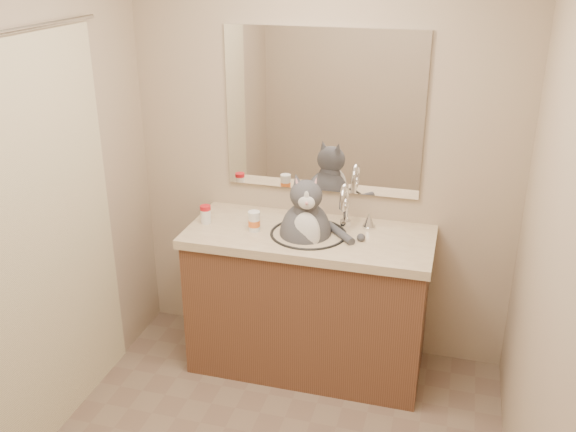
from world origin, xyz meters
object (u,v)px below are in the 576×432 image
Objects in this scene: pill_bottle_redcap at (206,214)px; pill_bottle_orange at (254,222)px; grey_canister at (254,217)px; cat at (306,231)px.

pill_bottle_redcap is 0.30m from pill_bottle_orange.
pill_bottle_redcap is 0.93× the size of pill_bottle_orange.
pill_bottle_orange is at bearing -72.08° from grey_canister.
cat is 8.62× the size of grey_canister.
grey_canister is (-0.04, 0.11, -0.02)m from pill_bottle_orange.
pill_bottle_orange is 1.72× the size of grey_canister.
pill_bottle_redcap is 0.27m from grey_canister.
pill_bottle_orange reaches higher than grey_canister.
pill_bottle_orange is (0.29, -0.03, 0.00)m from pill_bottle_redcap.
grey_canister is at bearing 17.94° from pill_bottle_redcap.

